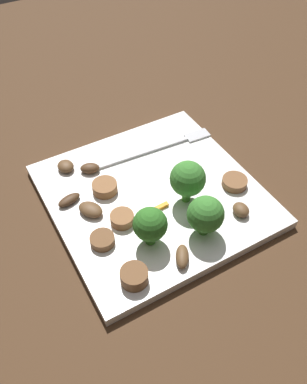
% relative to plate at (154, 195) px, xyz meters
% --- Properties ---
extents(ground_plane, '(1.40, 1.40, 0.00)m').
position_rel_plate_xyz_m(ground_plane, '(0.00, 0.00, -0.01)').
color(ground_plane, '#422B19').
extents(plate, '(0.25, 0.25, 0.01)m').
position_rel_plate_xyz_m(plate, '(0.00, 0.00, 0.00)').
color(plate, white).
rests_on(plate, ground_plane).
extents(fork, '(0.18, 0.02, 0.00)m').
position_rel_plate_xyz_m(fork, '(0.05, 0.07, 0.01)').
color(fork, silver).
rests_on(fork, plate).
extents(broccoli_floret_0, '(0.04, 0.04, 0.05)m').
position_rel_plate_xyz_m(broccoli_floret_0, '(0.02, -0.08, 0.04)').
color(broccoli_floret_0, '#408630').
rests_on(broccoli_floret_0, plate).
extents(broccoli_floret_1, '(0.04, 0.04, 0.06)m').
position_rel_plate_xyz_m(broccoli_floret_1, '(0.03, -0.03, 0.04)').
color(broccoli_floret_1, '#408630').
rests_on(broccoli_floret_1, plate).
extents(broccoli_floret_2, '(0.04, 0.04, 0.05)m').
position_rel_plate_xyz_m(broccoli_floret_2, '(-0.04, -0.06, 0.04)').
color(broccoli_floret_2, '#347525').
rests_on(broccoli_floret_2, plate).
extents(sausage_slice_0, '(0.04, 0.04, 0.01)m').
position_rel_plate_xyz_m(sausage_slice_0, '(-0.09, -0.04, 0.01)').
color(sausage_slice_0, brown).
rests_on(sausage_slice_0, plate).
extents(sausage_slice_1, '(0.04, 0.04, 0.01)m').
position_rel_plate_xyz_m(sausage_slice_1, '(0.10, -0.04, 0.01)').
color(sausage_slice_1, brown).
rests_on(sausage_slice_1, plate).
extents(sausage_slice_2, '(0.04, 0.04, 0.02)m').
position_rel_plate_xyz_m(sausage_slice_2, '(-0.08, -0.10, 0.01)').
color(sausage_slice_2, brown).
rests_on(sausage_slice_2, plate).
extents(sausage_slice_3, '(0.04, 0.04, 0.01)m').
position_rel_plate_xyz_m(sausage_slice_3, '(-0.05, 0.03, 0.01)').
color(sausage_slice_3, brown).
rests_on(sausage_slice_3, plate).
extents(sausage_slice_4, '(0.04, 0.04, 0.01)m').
position_rel_plate_xyz_m(sausage_slice_4, '(-0.06, -0.02, 0.01)').
color(sausage_slice_4, brown).
rests_on(sausage_slice_4, plate).
extents(mushroom_0, '(0.03, 0.03, 0.01)m').
position_rel_plate_xyz_m(mushroom_0, '(-0.05, 0.07, 0.01)').
color(mushroom_0, '#4C331E').
rests_on(mushroom_0, plate).
extents(mushroom_1, '(0.03, 0.04, 0.01)m').
position_rel_plate_xyz_m(mushroom_1, '(-0.08, 0.01, 0.01)').
color(mushroom_1, brown).
rests_on(mushroom_1, plate).
extents(mushroom_2, '(0.03, 0.02, 0.01)m').
position_rel_plate_xyz_m(mushroom_2, '(-0.10, 0.04, 0.01)').
color(mushroom_2, '#422B19').
rests_on(mushroom_2, plate).
extents(mushroom_3, '(0.02, 0.02, 0.01)m').
position_rel_plate_xyz_m(mushroom_3, '(0.07, -0.08, 0.01)').
color(mushroom_3, brown).
rests_on(mushroom_3, plate).
extents(mushroom_4, '(0.03, 0.03, 0.01)m').
position_rel_plate_xyz_m(mushroom_4, '(-0.02, -0.10, 0.01)').
color(mushroom_4, brown).
rests_on(mushroom_4, plate).
extents(mushroom_5, '(0.02, 0.03, 0.01)m').
position_rel_plate_xyz_m(mushroom_5, '(-0.08, 0.09, 0.01)').
color(mushroom_5, brown).
rests_on(mushroom_5, plate).
extents(pepper_strip_0, '(0.05, 0.01, 0.00)m').
position_rel_plate_xyz_m(pepper_strip_0, '(-0.02, -0.03, 0.01)').
color(pepper_strip_0, orange).
rests_on(pepper_strip_0, plate).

